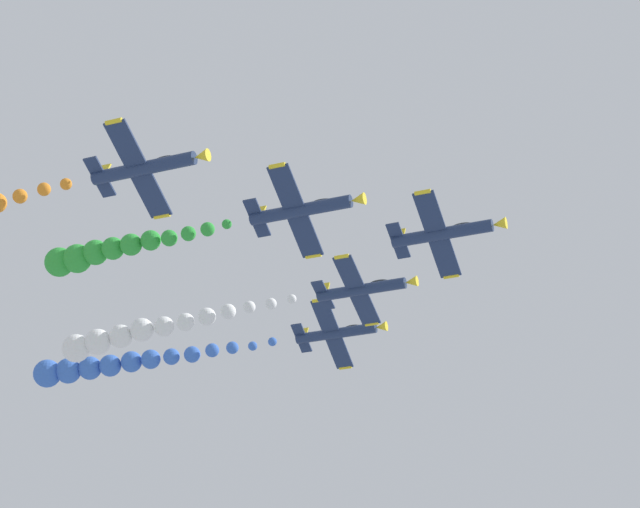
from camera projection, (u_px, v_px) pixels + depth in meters
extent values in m
cylinder|color=navy|center=(442.00, 234.00, 101.19)|extent=(1.50, 9.00, 1.50)
cone|color=yellow|center=(499.00, 224.00, 99.47)|extent=(1.42, 1.20, 1.42)
cube|color=navy|center=(437.00, 235.00, 101.24)|extent=(8.12, 1.90, 4.65)
cylinder|color=yellow|center=(451.00, 276.00, 103.67)|extent=(0.49, 1.40, 0.49)
cylinder|color=yellow|center=(423.00, 192.00, 98.82)|extent=(0.49, 1.40, 0.49)
cube|color=navy|center=(398.00, 241.00, 102.57)|extent=(3.40, 1.20, 2.01)
cube|color=yellow|center=(399.00, 235.00, 103.32)|extent=(0.90, 1.10, 1.46)
ellipsoid|color=black|center=(462.00, 227.00, 100.97)|extent=(1.04, 2.20, 1.00)
cylinder|color=navy|center=(361.00, 290.00, 113.14)|extent=(1.45, 9.00, 1.45)
cone|color=yellow|center=(411.00, 282.00, 111.42)|extent=(1.38, 1.20, 1.38)
cube|color=navy|center=(357.00, 291.00, 113.20)|extent=(8.47, 1.90, 3.92)
cylinder|color=yellow|center=(372.00, 324.00, 115.94)|extent=(0.48, 1.40, 0.48)
cylinder|color=yellow|center=(342.00, 257.00, 110.46)|extent=(0.48, 1.40, 0.48)
cube|color=navy|center=(323.00, 295.00, 114.53)|extent=(3.54, 1.20, 1.72)
cube|color=yellow|center=(323.00, 289.00, 115.23)|extent=(0.78, 1.10, 1.52)
ellipsoid|color=black|center=(379.00, 283.00, 112.90)|extent=(1.02, 2.20, 0.97)
sphere|color=white|center=(292.00, 299.00, 115.59)|extent=(0.93, 0.93, 0.93)
sphere|color=white|center=(271.00, 304.00, 116.38)|extent=(1.15, 1.15, 1.15)
sphere|color=white|center=(249.00, 307.00, 116.96)|extent=(1.26, 1.26, 1.26)
sphere|color=white|center=(228.00, 312.00, 117.58)|extent=(1.58, 1.58, 1.58)
sphere|color=white|center=(207.00, 317.00, 118.07)|extent=(1.84, 1.84, 1.84)
sphere|color=white|center=(186.00, 322.00, 118.52)|extent=(1.87, 1.87, 1.87)
sphere|color=white|center=(164.00, 327.00, 118.92)|extent=(2.09, 2.09, 2.09)
sphere|color=white|center=(142.00, 330.00, 119.23)|extent=(2.42, 2.42, 2.42)
sphere|color=white|center=(121.00, 336.00, 119.56)|extent=(2.42, 2.42, 2.42)
sphere|color=white|center=(98.00, 342.00, 119.62)|extent=(2.71, 2.71, 2.71)
sphere|color=white|center=(76.00, 348.00, 119.83)|extent=(2.92, 2.92, 2.92)
cylinder|color=navy|center=(300.00, 210.00, 97.07)|extent=(1.51, 9.00, 1.51)
cone|color=yellow|center=(358.00, 200.00, 95.35)|extent=(1.43, 1.20, 1.43)
cube|color=navy|center=(296.00, 212.00, 97.13)|extent=(8.00, 1.90, 4.86)
cylinder|color=yellow|center=(314.00, 256.00, 99.46)|extent=(0.49, 1.40, 0.49)
cylinder|color=yellow|center=(277.00, 166.00, 94.79)|extent=(0.49, 1.40, 0.49)
cube|color=navy|center=(257.00, 218.00, 98.46)|extent=(3.36, 1.20, 2.10)
cube|color=yellow|center=(258.00, 212.00, 99.22)|extent=(0.94, 1.10, 1.45)
ellipsoid|color=black|center=(322.00, 203.00, 96.86)|extent=(1.05, 2.20, 1.01)
sphere|color=green|center=(227.00, 224.00, 99.42)|extent=(0.85, 0.85, 0.85)
sphere|color=green|center=(208.00, 229.00, 100.00)|extent=(1.25, 1.25, 1.25)
sphere|color=green|center=(188.00, 234.00, 100.57)|extent=(1.32, 1.32, 1.32)
sphere|color=green|center=(169.00, 238.00, 101.11)|extent=(1.46, 1.46, 1.46)
sphere|color=green|center=(151.00, 240.00, 101.78)|extent=(1.81, 1.81, 1.81)
sphere|color=green|center=(131.00, 245.00, 102.16)|extent=(1.96, 1.96, 1.96)
sphere|color=green|center=(113.00, 248.00, 102.79)|extent=(2.03, 2.03, 2.03)
sphere|color=green|center=(95.00, 252.00, 103.48)|extent=(2.28, 2.28, 2.28)
sphere|color=green|center=(77.00, 259.00, 103.96)|extent=(2.61, 2.61, 2.61)
sphere|color=green|center=(59.00, 262.00, 104.51)|extent=(2.67, 2.67, 2.67)
cylinder|color=navy|center=(336.00, 333.00, 124.19)|extent=(1.52, 9.00, 1.52)
cone|color=yellow|center=(381.00, 327.00, 122.48)|extent=(1.44, 1.20, 1.44)
cube|color=navy|center=(332.00, 334.00, 124.25)|extent=(7.89, 1.90, 5.05)
cylinder|color=yellow|center=(345.00, 367.00, 126.49)|extent=(0.50, 1.40, 0.50)
cylinder|color=yellow|center=(319.00, 300.00, 122.00)|extent=(0.50, 1.40, 0.50)
cube|color=navy|center=(302.00, 338.00, 125.58)|extent=(3.31, 1.20, 2.17)
cube|color=yellow|center=(302.00, 333.00, 126.35)|extent=(0.97, 1.10, 1.43)
ellipsoid|color=black|center=(353.00, 328.00, 123.99)|extent=(1.05, 2.20, 1.02)
sphere|color=blue|center=(272.00, 342.00, 126.62)|extent=(0.98, 0.98, 0.98)
sphere|color=blue|center=(253.00, 346.00, 127.40)|extent=(1.02, 1.02, 1.02)
sphere|color=blue|center=(232.00, 348.00, 128.09)|extent=(1.39, 1.39, 1.39)
sphere|color=blue|center=(212.00, 350.00, 128.71)|extent=(1.56, 1.56, 1.56)
sphere|color=blue|center=(192.00, 354.00, 129.27)|extent=(1.85, 1.85, 1.85)
sphere|color=blue|center=(172.00, 357.00, 129.71)|extent=(1.86, 1.86, 1.86)
sphere|color=blue|center=(151.00, 359.00, 130.09)|extent=(2.19, 2.19, 2.19)
sphere|color=blue|center=(131.00, 362.00, 130.76)|extent=(2.40, 2.40, 2.40)
sphere|color=blue|center=(110.00, 366.00, 130.94)|extent=(2.49, 2.49, 2.49)
sphere|color=blue|center=(90.00, 368.00, 131.36)|extent=(2.65, 2.65, 2.65)
sphere|color=blue|center=(68.00, 371.00, 131.49)|extent=(2.89, 2.89, 2.89)
sphere|color=blue|center=(47.00, 374.00, 131.68)|extent=(3.18, 3.18, 3.18)
cylinder|color=navy|center=(143.00, 168.00, 91.61)|extent=(1.49, 9.00, 1.49)
cone|color=yellow|center=(201.00, 156.00, 89.89)|extent=(1.41, 1.20, 1.41)
cube|color=navy|center=(139.00, 170.00, 91.67)|extent=(8.22, 1.90, 4.45)
cylinder|color=yellow|center=(162.00, 216.00, 94.18)|extent=(0.49, 1.40, 0.49)
cylinder|color=yellow|center=(114.00, 121.00, 89.15)|extent=(0.49, 1.40, 0.49)
cube|color=navy|center=(100.00, 177.00, 92.99)|extent=(3.45, 1.20, 1.93)
cube|color=yellow|center=(102.00, 171.00, 93.73)|extent=(0.87, 1.10, 1.48)
ellipsoid|color=black|center=(165.00, 161.00, 91.38)|extent=(1.03, 2.20, 0.99)
sphere|color=orange|center=(66.00, 184.00, 93.91)|extent=(0.97, 0.97, 0.97)
sphere|color=orange|center=(44.00, 189.00, 94.57)|extent=(1.12, 1.12, 1.12)
sphere|color=orange|center=(20.00, 196.00, 94.89)|extent=(1.22, 1.22, 1.22)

